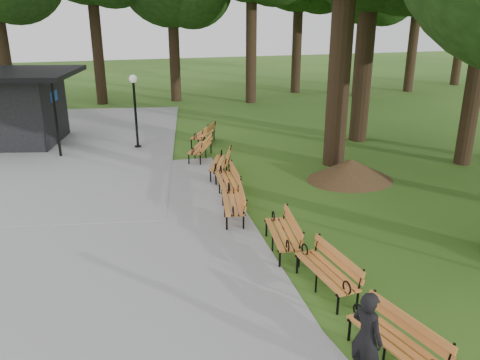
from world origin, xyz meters
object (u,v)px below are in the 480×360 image
object	(u,v)px
kiosk	(10,108)
bench_9	(203,134)
person	(367,337)
bench_2	(395,342)
bench_3	(326,271)
bench_5	(233,203)
bench_6	(226,181)
bench_4	(282,234)
dirt_mound	(351,170)
bench_7	(220,163)
lamp_post	(134,96)
bench_8	(200,148)

from	to	relation	value
kiosk	bench_9	world-z (taller)	kiosk
person	bench_2	bearing A→B (deg)	-96.00
bench_3	bench_5	distance (m)	4.16
person	bench_6	bearing A→B (deg)	-18.65
bench_9	bench_4	bearing A→B (deg)	30.33
dirt_mound	bench_7	xyz separation A→B (m)	(-4.14, 1.66, 0.07)
kiosk	bench_7	size ratio (longest dim) A/B	2.60
lamp_post	bench_2	xyz separation A→B (m)	(2.99, -14.34, -1.74)
bench_6	bench_7	bearing A→B (deg)	177.78
lamp_post	bench_6	world-z (taller)	lamp_post
bench_8	bench_9	distance (m)	2.10
bench_6	dirt_mound	bearing A→B (deg)	97.31
bench_5	lamp_post	bearing A→B (deg)	-155.62
bench_6	bench_7	distance (m)	1.84
bench_6	person	bearing A→B (deg)	5.87
dirt_mound	bench_6	xyz separation A→B (m)	(-4.38, -0.16, 0.07)
bench_6	bench_5	bearing A→B (deg)	-3.62
kiosk	dirt_mound	world-z (taller)	kiosk
bench_7	person	bearing A→B (deg)	19.84
kiosk	person	bearing A→B (deg)	-52.85
bench_4	dirt_mound	bearing A→B (deg)	144.12
person	bench_9	world-z (taller)	person
bench_4	bench_9	size ratio (longest dim) A/B	1.00
lamp_post	bench_4	xyz separation A→B (m)	(2.61, -10.13, -1.74)
person	bench_5	world-z (taller)	person
bench_2	bench_3	size ratio (longest dim) A/B	1.00
person	dirt_mound	bearing A→B (deg)	-45.98
bench_5	bench_9	distance (m)	7.78
dirt_mound	bench_3	distance (m)	7.11
bench_2	bench_7	bearing A→B (deg)	169.49
bench_8	bench_7	bearing A→B (deg)	34.31
bench_2	bench_9	xyz separation A→B (m)	(-0.26, 14.15, 0.00)
dirt_mound	bench_3	xyz separation A→B (m)	(-3.75, -6.03, 0.07)
person	kiosk	size ratio (longest dim) A/B	0.32
lamp_post	bench_4	bearing A→B (deg)	-75.54
bench_3	dirt_mound	bearing A→B (deg)	142.23
bench_7	bench_9	size ratio (longest dim) A/B	1.00
bench_7	bench_8	world-z (taller)	same
bench_4	bench_8	size ratio (longest dim) A/B	1.00
bench_9	dirt_mound	bearing A→B (deg)	65.07
kiosk	bench_4	distance (m)	14.49
lamp_post	bench_3	xyz separation A→B (m)	(2.88, -12.00, -1.74)
bench_4	bench_7	world-z (taller)	same
dirt_mound	bench_9	bearing A→B (deg)	124.06
dirt_mound	bench_8	world-z (taller)	bench_8
lamp_post	bench_6	bearing A→B (deg)	-69.82
kiosk	bench_5	bearing A→B (deg)	-42.02
dirt_mound	bench_5	xyz separation A→B (m)	(-4.66, -1.97, 0.07)
bench_6	bench_8	xyz separation A→B (m)	(-0.05, 3.90, 0.00)
kiosk	bench_5	world-z (taller)	kiosk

